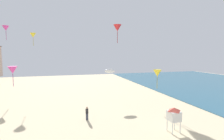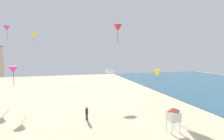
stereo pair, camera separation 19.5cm
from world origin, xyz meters
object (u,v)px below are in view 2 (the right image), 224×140
(lifeguard_stand, at_px, (174,115))
(kite_red_delta, at_px, (118,28))
(kite_magenta_delta_2, at_px, (13,70))
(kite_yellow_delta, at_px, (34,35))
(kite_flyer, at_px, (87,113))
(kite_yellow_delta_2, at_px, (157,73))
(kite_white_parafoil, at_px, (110,71))
(kite_magenta_delta_3, at_px, (7,28))

(lifeguard_stand, xyz_separation_m, kite_red_delta, (0.27, 19.89, 11.62))
(lifeguard_stand, distance_m, kite_magenta_delta_2, 25.48)
(kite_red_delta, xyz_separation_m, kite_yellow_delta, (-16.95, 3.93, -1.60))
(kite_yellow_delta, bearing_deg, kite_flyer, -64.84)
(kite_yellow_delta, height_order, kite_yellow_delta_2, kite_yellow_delta)
(kite_white_parafoil, bearing_deg, lifeguard_stand, -75.84)
(kite_magenta_delta_2, bearing_deg, kite_yellow_delta_2, -27.21)
(kite_red_delta, relative_size, kite_yellow_delta_2, 1.46)
(kite_magenta_delta_2, relative_size, kite_yellow_delta_2, 1.28)
(kite_magenta_delta_2, height_order, kite_white_parafoil, kite_magenta_delta_2)
(kite_flyer, relative_size, kite_magenta_delta_2, 0.49)
(lifeguard_stand, height_order, kite_magenta_delta_2, kite_magenta_delta_2)
(kite_yellow_delta_2, bearing_deg, kite_flyer, -176.42)
(kite_flyer, bearing_deg, kite_yellow_delta, -20.61)
(kite_magenta_delta_2, height_order, kite_yellow_delta_2, kite_magenta_delta_2)
(kite_flyer, relative_size, kite_magenta_delta_3, 0.58)
(kite_flyer, relative_size, lifeguard_stand, 0.64)
(kite_magenta_delta_3, distance_m, kite_red_delta, 22.84)
(kite_magenta_delta_2, xyz_separation_m, kite_yellow_delta_2, (20.57, -10.58, -0.02))
(kite_red_delta, relative_size, kite_yellow_delta, 1.45)
(lifeguard_stand, bearing_deg, kite_yellow_delta, 111.49)
(kite_flyer, xyz_separation_m, kite_magenta_delta_2, (-10.76, 11.19, 4.46))
(kite_magenta_delta_2, bearing_deg, kite_white_parafoil, -13.72)
(kite_flyer, height_order, lifeguard_stand, lifeguard_stand)
(kite_magenta_delta_2, bearing_deg, kite_magenta_delta_3, 110.13)
(kite_magenta_delta_3, xyz_separation_m, kite_red_delta, (22.22, -5.27, 0.19))
(kite_magenta_delta_2, bearing_deg, kite_flyer, -46.12)
(kite_flyer, distance_m, kite_yellow_delta_2, 10.79)
(kite_magenta_delta_2, distance_m, kite_red_delta, 21.01)
(kite_magenta_delta_2, distance_m, kite_magenta_delta_3, 11.93)
(kite_white_parafoil, bearing_deg, kite_magenta_delta_2, 166.28)
(kite_flyer, relative_size, kite_yellow_delta, 0.62)
(lifeguard_stand, relative_size, kite_yellow_delta, 0.96)
(kite_magenta_delta_3, relative_size, kite_yellow_delta, 1.07)
(lifeguard_stand, relative_size, kite_magenta_delta_2, 0.76)
(kite_flyer, height_order, kite_magenta_delta_2, kite_magenta_delta_2)
(kite_magenta_delta_3, relative_size, kite_white_parafoil, 1.63)
(kite_magenta_delta_2, xyz_separation_m, kite_white_parafoil, (15.60, -3.81, -0.20))
(kite_flyer, height_order, kite_yellow_delta_2, kite_yellow_delta_2)
(lifeguard_stand, height_order, kite_red_delta, kite_red_delta)
(kite_yellow_delta, relative_size, kite_yellow_delta_2, 1.01)
(kite_yellow_delta_2, bearing_deg, kite_white_parafoil, 126.31)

